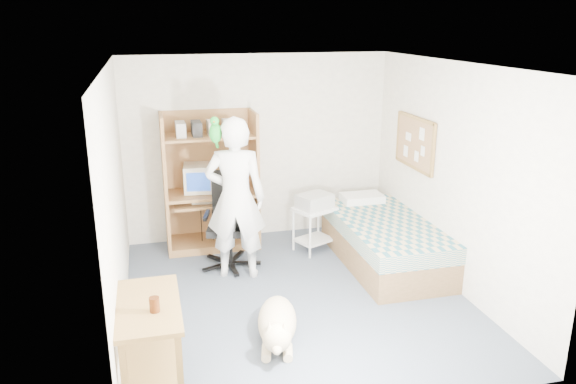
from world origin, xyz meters
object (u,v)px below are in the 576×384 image
at_px(side_desk, 150,332).
at_px(office_chair, 230,233).
at_px(computer_hutch, 211,186).
at_px(printer_cart, 314,222).
at_px(person, 236,199).
at_px(dog, 277,323).
at_px(bed, 384,241).

distance_m(side_desk, office_chair, 2.45).
relative_size(computer_hutch, printer_cart, 2.95).
distance_m(office_chair, person, 0.63).
distance_m(side_desk, dog, 1.25).
bearing_deg(computer_hutch, bed, -29.29).
bearing_deg(office_chair, side_desk, -99.43).
distance_m(dog, printer_cart, 2.26).
bearing_deg(dog, printer_cart, 77.83).
xyz_separation_m(computer_hutch, person, (0.17, -1.00, 0.13)).
bearing_deg(printer_cart, side_desk, -155.42).
bearing_deg(computer_hutch, printer_cart, -22.18).
distance_m(computer_hutch, printer_cart, 1.44).
xyz_separation_m(bed, office_chair, (-1.86, 0.43, 0.12)).
height_order(bed, side_desk, side_desk).
height_order(person, printer_cart, person).
distance_m(side_desk, person, 2.23).
bearing_deg(office_chair, bed, 1.43).
bearing_deg(bed, dog, -140.13).
xyz_separation_m(bed, person, (-1.83, 0.12, 0.66)).
relative_size(computer_hutch, side_desk, 1.80).
xyz_separation_m(computer_hutch, office_chair, (0.14, -0.69, -0.41)).
height_order(computer_hutch, bed, computer_hutch).
bearing_deg(printer_cart, computer_hutch, 133.70).
height_order(side_desk, dog, side_desk).
distance_m(office_chair, printer_cart, 1.15).
relative_size(side_desk, office_chair, 0.87).
bearing_deg(person, printer_cart, -141.85).
xyz_separation_m(side_desk, dog, (1.15, 0.39, -0.31)).
height_order(computer_hutch, printer_cart, computer_hutch).
distance_m(computer_hutch, side_desk, 3.08).
height_order(bed, office_chair, office_chair).
relative_size(bed, printer_cart, 3.31).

